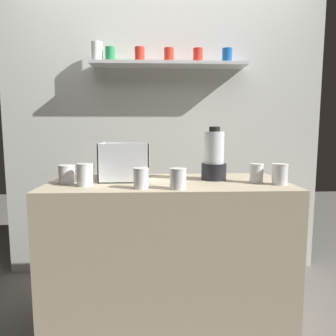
{
  "coord_description": "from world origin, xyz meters",
  "views": [
    {
      "loc": [
        -0.08,
        -1.82,
        1.21
      ],
      "look_at": [
        0.0,
        0.0,
        0.98
      ],
      "focal_mm": 33.3,
      "sensor_mm": 36.0,
      "label": 1
    }
  ],
  "objects_px": {
    "juice_cup_carrot_right": "(178,180)",
    "juice_cup_beet_far_right": "(256,174)",
    "juice_cup_beet_rightmost": "(280,175)",
    "juice_cup_beet_far_left": "(67,175)",
    "carrot_display_bin": "(125,169)",
    "blender_pitcher": "(214,158)",
    "juice_cup_carrot_middle": "(141,180)",
    "juice_cup_beet_left": "(85,176)"
  },
  "relations": [
    {
      "from": "carrot_display_bin",
      "to": "juice_cup_carrot_middle",
      "type": "bearing_deg",
      "value": -68.24
    },
    {
      "from": "juice_cup_beet_rightmost",
      "to": "carrot_display_bin",
      "type": "bearing_deg",
      "value": 167.29
    },
    {
      "from": "juice_cup_carrot_right",
      "to": "juice_cup_carrot_middle",
      "type": "bearing_deg",
      "value": 172.4
    },
    {
      "from": "juice_cup_carrot_middle",
      "to": "juice_cup_beet_rightmost",
      "type": "bearing_deg",
      "value": 5.83
    },
    {
      "from": "juice_cup_carrot_right",
      "to": "juice_cup_beet_rightmost",
      "type": "distance_m",
      "value": 0.59
    },
    {
      "from": "carrot_display_bin",
      "to": "juice_cup_beet_far_right",
      "type": "relative_size",
      "value": 2.64
    },
    {
      "from": "blender_pitcher",
      "to": "juice_cup_beet_left",
      "type": "distance_m",
      "value": 0.77
    },
    {
      "from": "carrot_display_bin",
      "to": "juice_cup_carrot_right",
      "type": "height_order",
      "value": "carrot_display_bin"
    },
    {
      "from": "blender_pitcher",
      "to": "juice_cup_carrot_middle",
      "type": "relative_size",
      "value": 3.01
    },
    {
      "from": "juice_cup_carrot_middle",
      "to": "juice_cup_beet_rightmost",
      "type": "height_order",
      "value": "juice_cup_beet_rightmost"
    },
    {
      "from": "blender_pitcher",
      "to": "juice_cup_beet_left",
      "type": "relative_size",
      "value": 2.63
    },
    {
      "from": "juice_cup_beet_far_left",
      "to": "juice_cup_carrot_middle",
      "type": "distance_m",
      "value": 0.46
    },
    {
      "from": "juice_cup_beet_left",
      "to": "juice_cup_carrot_middle",
      "type": "bearing_deg",
      "value": -15.58
    },
    {
      "from": "juice_cup_beet_far_left",
      "to": "juice_cup_beet_rightmost",
      "type": "height_order",
      "value": "juice_cup_beet_rightmost"
    },
    {
      "from": "blender_pitcher",
      "to": "juice_cup_carrot_middle",
      "type": "bearing_deg",
      "value": -148.31
    },
    {
      "from": "juice_cup_beet_rightmost",
      "to": "juice_cup_beet_far_right",
      "type": "bearing_deg",
      "value": 147.67
    },
    {
      "from": "juice_cup_beet_far_left",
      "to": "blender_pitcher",
      "type": "bearing_deg",
      "value": 6.57
    },
    {
      "from": "juice_cup_beet_far_left",
      "to": "juice_cup_beet_rightmost",
      "type": "relative_size",
      "value": 0.9
    },
    {
      "from": "juice_cup_beet_far_right",
      "to": "juice_cup_beet_left",
      "type": "bearing_deg",
      "value": -176.37
    },
    {
      "from": "carrot_display_bin",
      "to": "juice_cup_beet_far_right",
      "type": "xyz_separation_m",
      "value": [
        0.77,
        -0.13,
        -0.02
      ]
    },
    {
      "from": "juice_cup_beet_rightmost",
      "to": "juice_cup_carrot_right",
      "type": "bearing_deg",
      "value": -169.78
    },
    {
      "from": "juice_cup_beet_left",
      "to": "juice_cup_carrot_right",
      "type": "distance_m",
      "value": 0.51
    },
    {
      "from": "juice_cup_beet_far_left",
      "to": "juice_cup_beet_far_right",
      "type": "xyz_separation_m",
      "value": [
        1.09,
        -0.02,
        0.0
      ]
    },
    {
      "from": "juice_cup_beet_left",
      "to": "juice_cup_beet_rightmost",
      "type": "distance_m",
      "value": 1.08
    },
    {
      "from": "juice_cup_beet_left",
      "to": "juice_cup_carrot_right",
      "type": "bearing_deg",
      "value": -12.58
    },
    {
      "from": "juice_cup_carrot_middle",
      "to": "blender_pitcher",
      "type": "bearing_deg",
      "value": 31.69
    },
    {
      "from": "juice_cup_beet_far_right",
      "to": "juice_cup_beet_far_left",
      "type": "bearing_deg",
      "value": 178.9
    },
    {
      "from": "juice_cup_beet_left",
      "to": "juice_cup_beet_rightmost",
      "type": "relative_size",
      "value": 1.04
    },
    {
      "from": "juice_cup_beet_far_left",
      "to": "juice_cup_beet_rightmost",
      "type": "distance_m",
      "value": 1.2
    },
    {
      "from": "blender_pitcher",
      "to": "juice_cup_beet_far_left",
      "type": "relative_size",
      "value": 3.05
    },
    {
      "from": "carrot_display_bin",
      "to": "juice_cup_carrot_right",
      "type": "xyz_separation_m",
      "value": [
        0.3,
        -0.3,
        -0.02
      ]
    },
    {
      "from": "blender_pitcher",
      "to": "juice_cup_beet_far_right",
      "type": "relative_size",
      "value": 2.92
    },
    {
      "from": "juice_cup_carrot_middle",
      "to": "juice_cup_carrot_right",
      "type": "distance_m",
      "value": 0.19
    },
    {
      "from": "juice_cup_carrot_middle",
      "to": "juice_cup_beet_left",
      "type": "bearing_deg",
      "value": 164.42
    },
    {
      "from": "juice_cup_beet_left",
      "to": "juice_cup_carrot_right",
      "type": "xyz_separation_m",
      "value": [
        0.5,
        -0.11,
        -0.01
      ]
    },
    {
      "from": "juice_cup_carrot_right",
      "to": "juice_cup_beet_far_right",
      "type": "xyz_separation_m",
      "value": [
        0.47,
        0.17,
        0.0
      ]
    },
    {
      "from": "juice_cup_beet_far_left",
      "to": "carrot_display_bin",
      "type": "bearing_deg",
      "value": 18.79
    },
    {
      "from": "juice_cup_carrot_right",
      "to": "juice_cup_beet_far_right",
      "type": "bearing_deg",
      "value": 20.31
    },
    {
      "from": "juice_cup_beet_left",
      "to": "juice_cup_beet_far_left",
      "type": "bearing_deg",
      "value": 145.57
    },
    {
      "from": "blender_pitcher",
      "to": "juice_cup_beet_far_right",
      "type": "xyz_separation_m",
      "value": [
        0.23,
        -0.12,
        -0.08
      ]
    },
    {
      "from": "juice_cup_beet_left",
      "to": "juice_cup_beet_far_right",
      "type": "distance_m",
      "value": 0.97
    },
    {
      "from": "juice_cup_carrot_middle",
      "to": "carrot_display_bin",
      "type": "bearing_deg",
      "value": 111.76
    }
  ]
}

